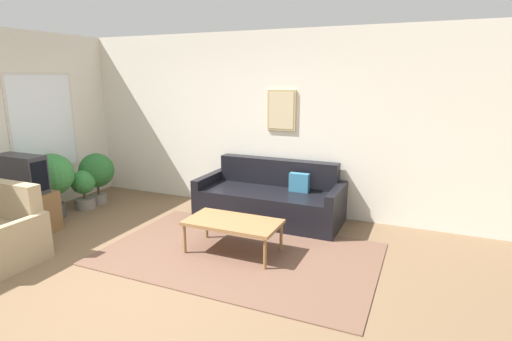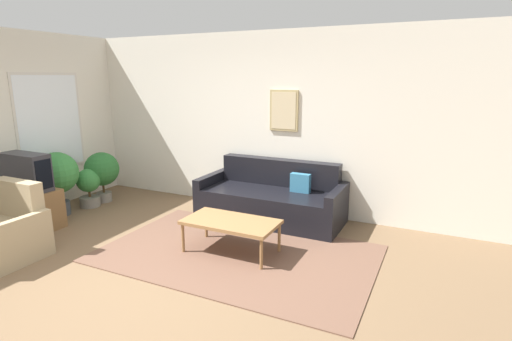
# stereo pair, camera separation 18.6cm
# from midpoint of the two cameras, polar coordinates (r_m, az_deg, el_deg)

# --- Properties ---
(ground_plane) EXTENTS (16.00, 16.00, 0.00)m
(ground_plane) POSITION_cam_midpoint_polar(r_m,az_deg,el_deg) (4.32, -17.08, -15.53)
(ground_plane) COLOR brown
(area_rug) EXTENTS (3.15, 1.97, 0.01)m
(area_rug) POSITION_cam_midpoint_polar(r_m,az_deg,el_deg) (4.80, -3.55, -11.79)
(area_rug) COLOR brown
(area_rug) RESTS_ON ground_plane
(wall_back) EXTENTS (8.00, 0.09, 2.70)m
(wall_back) POSITION_cam_midpoint_polar(r_m,az_deg,el_deg) (6.19, -1.00, 6.91)
(wall_back) COLOR silver
(wall_back) RESTS_ON ground_plane
(couch) EXTENTS (2.07, 0.90, 0.84)m
(couch) POSITION_cam_midpoint_polar(r_m,az_deg,el_deg) (5.81, 1.18, -4.18)
(couch) COLOR black
(couch) RESTS_ON ground_plane
(coffee_table) EXTENTS (1.10, 0.58, 0.40)m
(coffee_table) POSITION_cam_midpoint_polar(r_m,az_deg,el_deg) (4.71, -4.45, -7.56)
(coffee_table) COLOR olive
(coffee_table) RESTS_ON ground_plane
(tv_stand) EXTENTS (0.79, 0.49, 0.54)m
(tv_stand) POSITION_cam_midpoint_polar(r_m,az_deg,el_deg) (6.25, -30.77, -5.07)
(tv_stand) COLOR brown
(tv_stand) RESTS_ON ground_plane
(tv) EXTENTS (0.72, 0.28, 0.50)m
(tv) POSITION_cam_midpoint_polar(r_m,az_deg,el_deg) (6.12, -31.33, -0.41)
(tv) COLOR #2D2D33
(tv) RESTS_ON tv_stand
(potted_plant_tall) EXTENTS (0.61, 0.61, 0.96)m
(potted_plant_tall) POSITION_cam_midpoint_polar(r_m,az_deg,el_deg) (6.55, -27.88, -0.81)
(potted_plant_tall) COLOR #383D42
(potted_plant_tall) RESTS_ON ground_plane
(potted_plant_by_window) EXTENTS (0.55, 0.55, 0.83)m
(potted_plant_by_window) POSITION_cam_midpoint_polar(r_m,az_deg,el_deg) (7.01, -22.51, -0.17)
(potted_plant_by_window) COLOR slate
(potted_plant_by_window) RESTS_ON ground_plane
(potted_plant_small) EXTENTS (0.37, 0.37, 0.62)m
(potted_plant_small) POSITION_cam_midpoint_polar(r_m,az_deg,el_deg) (6.86, -24.13, -2.18)
(potted_plant_small) COLOR slate
(potted_plant_small) RESTS_ON ground_plane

